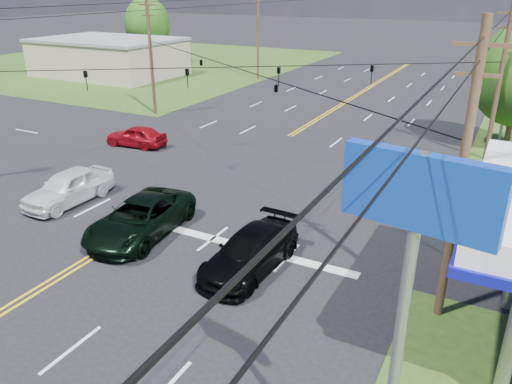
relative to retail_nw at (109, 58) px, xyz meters
The scene contains 16 objects.
ground 37.26m from the retail_nw, 36.25° to the right, with size 280.00×280.00×0.00m, color black.
grass_nw 11.36m from the retail_nw, 116.57° to the left, with size 46.00×48.00×0.03m, color #244616.
stop_bar 46.14m from the retail_nw, 40.60° to the right, with size 10.00×0.50×0.02m, color silver.
retail_nw is the anchor object (origin of this frame).
pole_se 53.09m from the retail_nw, 35.79° to the right, with size 1.60×0.28×9.50m.
pole_nw 21.60m from the retail_nw, 37.41° to the right, with size 1.60×0.28×9.50m.
pole_ne 45.02m from the retail_nw, 16.82° to the right, with size 1.60×0.28×9.50m.
pole_left_far 18.30m from the retail_nw, 19.44° to the left, with size 1.60×0.28×10.00m.
span_wire_signals 37.42m from the retail_nw, 36.25° to the right, with size 26.00×18.00×1.13m.
power_lines 38.98m from the retail_nw, 38.66° to the right, with size 26.04×100.00×0.64m.
tree_far_l 10.69m from the retail_nw, 101.31° to the left, with size 6.08×6.08×8.72m.
pickup_dkgreen 43.57m from the retail_nw, 45.55° to the right, with size 2.70×5.85×1.62m, color black.
suv_black 47.86m from the retail_nw, 41.02° to the right, with size 2.12×5.22×1.52m, color black.
pickup_white 39.08m from the retail_nw, 50.17° to the right, with size 1.97×4.90×1.67m, color silver.
sedan_red 30.25m from the retail_nw, 44.02° to the right, with size 1.68×4.17×1.42m, color maroon.
polesign_se 58.30m from the retail_nw, 42.25° to the right, with size 2.36×0.63×8.02m.
Camera 1 is at (14.03, -12.08, 10.20)m, focal length 35.00 mm.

